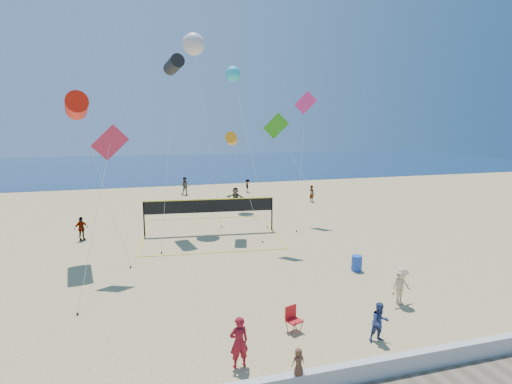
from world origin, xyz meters
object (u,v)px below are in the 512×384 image
object	(u,v)px
trash_barrel	(357,263)
camp_chair	(293,317)
woman	(239,342)
volleyball_net	(210,210)

from	to	relation	value
trash_barrel	camp_chair	bearing A→B (deg)	-138.41
woman	camp_chair	xyz separation A→B (m)	(2.45, 1.65, -0.31)
camp_chair	trash_barrel	distance (m)	7.30
camp_chair	volleyball_net	world-z (taller)	volleyball_net
volleyball_net	trash_barrel	bearing A→B (deg)	-50.43
camp_chair	trash_barrel	world-z (taller)	camp_chair
camp_chair	volleyball_net	size ratio (longest dim) A/B	0.11
woman	volleyball_net	distance (m)	15.96
camp_chair	woman	bearing A→B (deg)	-165.96
camp_chair	volleyball_net	bearing A→B (deg)	73.21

